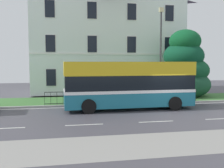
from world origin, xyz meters
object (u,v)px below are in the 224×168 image
georgian_townhouse (105,36)px  street_lamp_post (161,48)px  evergreen_tree (185,69)px  single_decker_bus (129,84)px  litter_bin (128,94)px

georgian_townhouse → street_lamp_post: 9.35m
georgian_townhouse → evergreen_tree: bearing=-45.0°
georgian_townhouse → evergreen_tree: size_ratio=2.47×
single_decker_bus → street_lamp_post: street_lamp_post is taller
evergreen_tree → street_lamp_post: size_ratio=0.84×
street_lamp_post → litter_bin: size_ratio=6.25×
single_decker_bus → litter_bin: bearing=75.5°
evergreen_tree → street_lamp_post: bearing=-148.7°
evergreen_tree → single_decker_bus: bearing=-142.8°
street_lamp_post → litter_bin: (-2.90, -0.34, -3.75)m
single_decker_bus → street_lamp_post: size_ratio=1.18×
georgian_townhouse → single_decker_bus: bearing=-90.9°
georgian_townhouse → single_decker_bus: (-0.18, -11.72, -4.55)m
evergreen_tree → litter_bin: 6.79m
single_decker_bus → litter_bin: size_ratio=7.36×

